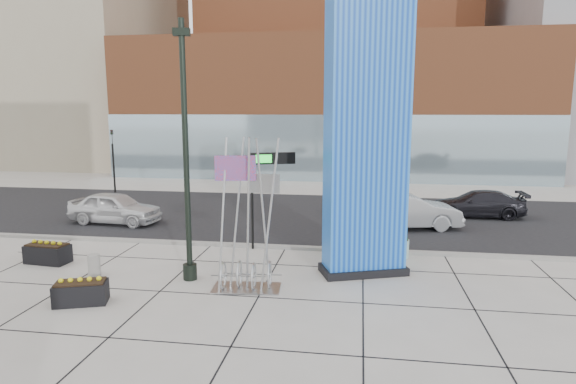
# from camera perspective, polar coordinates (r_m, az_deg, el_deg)

# --- Properties ---
(ground) EXTENTS (160.00, 160.00, 0.00)m
(ground) POSITION_cam_1_polar(r_m,az_deg,el_deg) (15.40, -6.45, -10.69)
(ground) COLOR #9E9991
(ground) RESTS_ON ground
(street_asphalt) EXTENTS (80.00, 12.00, 0.02)m
(street_asphalt) POSITION_cam_1_polar(r_m,az_deg,el_deg) (24.81, -0.45, -2.73)
(street_asphalt) COLOR black
(street_asphalt) RESTS_ON ground
(curb_edge) EXTENTS (80.00, 0.30, 0.12)m
(curb_edge) POSITION_cam_1_polar(r_m,az_deg,el_deg) (19.07, -3.32, -6.41)
(curb_edge) COLOR gray
(curb_edge) RESTS_ON ground
(tower_podium) EXTENTS (34.00, 10.00, 11.00)m
(tower_podium) POSITION_cam_1_polar(r_m,az_deg,el_deg) (41.02, 4.75, 9.88)
(tower_podium) COLOR #9E522D
(tower_podium) RESTS_ON ground
(tower_glass_front) EXTENTS (34.00, 0.60, 5.00)m
(tower_glass_front) POSITION_cam_1_polar(r_m,az_deg,el_deg) (36.34, 4.16, 5.18)
(tower_glass_front) COLOR #8CA5B2
(tower_glass_front) RESTS_ON ground
(blue_pylon) EXTENTS (3.02, 2.10, 9.22)m
(blue_pylon) POSITION_cam_1_polar(r_m,az_deg,el_deg) (15.53, 9.30, 6.27)
(blue_pylon) COLOR #0C3CB8
(blue_pylon) RESTS_ON ground
(lamp_post) EXTENTS (0.53, 0.44, 8.01)m
(lamp_post) POSITION_cam_1_polar(r_m,az_deg,el_deg) (15.17, -11.92, 1.65)
(lamp_post) COLOR black
(lamp_post) RESTS_ON ground
(public_art_sculpture) EXTENTS (2.10, 1.18, 4.60)m
(public_art_sculpture) POSITION_cam_1_polar(r_m,az_deg,el_deg) (14.49, -4.94, -6.94)
(public_art_sculpture) COLOR #B2B5B7
(public_art_sculpture) RESTS_ON ground
(concrete_bollard) EXTENTS (0.39, 0.39, 0.75)m
(concrete_bollard) POSITION_cam_1_polar(r_m,az_deg,el_deg) (16.93, -21.99, -8.11)
(concrete_bollard) COLOR gray
(concrete_bollard) RESTS_ON ground
(overhead_street_sign) EXTENTS (1.71, 0.76, 3.75)m
(overhead_street_sign) POSITION_cam_1_polar(r_m,az_deg,el_deg) (18.17, -2.35, 2.95)
(overhead_street_sign) COLOR black
(overhead_street_sign) RESTS_ON ground
(round_planter_east) EXTENTS (1.00, 1.00, 2.50)m
(round_planter_east) POSITION_cam_1_polar(r_m,az_deg,el_deg) (16.69, 11.03, -4.94)
(round_planter_east) COLOR #81AEAA
(round_planter_east) RESTS_ON ground
(round_planter_mid) EXTENTS (0.94, 0.94, 2.34)m
(round_planter_mid) POSITION_cam_1_polar(r_m,az_deg,el_deg) (18.08, 12.76, -4.11)
(round_planter_mid) COLOR #81AEAA
(round_planter_mid) RESTS_ON ground
(round_planter_west) EXTENTS (1.08, 1.08, 2.70)m
(round_planter_west) POSITION_cam_1_polar(r_m,az_deg,el_deg) (18.00, 6.15, -3.43)
(round_planter_west) COLOR #81AEAA
(round_planter_west) RESTS_ON ground
(box_planter_north) EXTENTS (1.56, 0.89, 0.82)m
(box_planter_north) POSITION_cam_1_polar(r_m,az_deg,el_deg) (19.12, -26.60, -6.43)
(box_planter_north) COLOR black
(box_planter_north) RESTS_ON ground
(box_planter_south) EXTENTS (1.55, 1.11, 0.77)m
(box_planter_south) POSITION_cam_1_polar(r_m,az_deg,el_deg) (14.86, -23.34, -10.76)
(box_planter_south) COLOR black
(box_planter_south) RESTS_ON ground
(car_white_west) EXTENTS (4.54, 2.18, 1.49)m
(car_white_west) POSITION_cam_1_polar(r_m,az_deg,el_deg) (24.29, -19.83, -1.80)
(car_white_west) COLOR silver
(car_white_west) RESTS_ON ground
(car_silver_mid) EXTENTS (5.16, 2.67, 1.62)m
(car_silver_mid) POSITION_cam_1_polar(r_m,az_deg,el_deg) (22.50, 13.73, -2.22)
(car_silver_mid) COLOR #A1A4A8
(car_silver_mid) RESTS_ON ground
(car_dark_east) EXTENTS (4.57, 1.87, 1.32)m
(car_dark_east) POSITION_cam_1_polar(r_m,az_deg,el_deg) (26.08, 21.52, -1.33)
(car_dark_east) COLOR black
(car_dark_east) RESTS_ON ground
(traffic_signal) EXTENTS (0.15, 0.18, 4.10)m
(traffic_signal) POSITION_cam_1_polar(r_m,az_deg,el_deg) (33.11, -20.02, 3.84)
(traffic_signal) COLOR black
(traffic_signal) RESTS_ON ground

